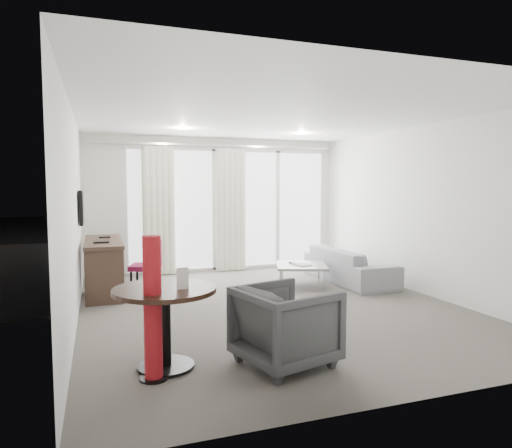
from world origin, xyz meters
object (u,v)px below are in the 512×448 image
object	(u,v)px
tub_armchair	(286,325)
sofa	(349,265)
rattan_chair_b	(263,239)
coffee_table	(301,275)
red_lamp	(153,308)
rattan_chair_a	(260,239)
desk	(104,266)
round_table	(165,328)
desk_chair	(145,268)

from	to	relation	value
tub_armchair	sofa	size ratio (longest dim) A/B	0.41
rattan_chair_b	coffee_table	bearing A→B (deg)	-104.22
red_lamp	coffee_table	world-z (taller)	red_lamp
rattan_chair_b	rattan_chair_a	bearing A→B (deg)	-120.98
desk	coffee_table	size ratio (longest dim) A/B	2.16
round_table	sofa	bearing A→B (deg)	38.01
desk	desk_chair	distance (m)	0.69
desk	rattan_chair_a	xyz separation A→B (m)	(3.48, 2.46, 0.02)
tub_armchair	sofa	bearing A→B (deg)	-54.03
desk_chair	round_table	size ratio (longest dim) A/B	0.89
red_lamp	coffee_table	size ratio (longest dim) A/B	1.53
desk	coffee_table	bearing A→B (deg)	-11.28
sofa	rattan_chair_a	xyz separation A→B (m)	(-0.58, 3.01, 0.14)
round_table	rattan_chair_b	world-z (taller)	rattan_chair_b
desk_chair	coffee_table	size ratio (longest dim) A/B	1.02
round_table	rattan_chair_a	world-z (taller)	rattan_chair_a
coffee_table	rattan_chair_b	world-z (taller)	rattan_chair_b
desk_chair	red_lamp	size ratio (longest dim) A/B	0.67
coffee_table	sofa	bearing A→B (deg)	4.38
sofa	rattan_chair_b	xyz separation A→B (m)	(-0.31, 3.54, 0.09)
coffee_table	round_table	bearing A→B (deg)	-133.94
red_lamp	rattan_chair_a	bearing A→B (deg)	62.55
red_lamp	rattan_chair_b	xyz separation A→B (m)	(3.40, 6.55, -0.24)
round_table	coffee_table	size ratio (longest dim) A/B	1.15
rattan_chair_a	coffee_table	bearing A→B (deg)	-96.11
rattan_chair_a	red_lamp	bearing A→B (deg)	-116.67
desk_chair	rattan_chair_a	distance (m)	4.02
red_lamp	desk	bearing A→B (deg)	95.63
round_table	rattan_chair_b	distance (m)	7.12
round_table	red_lamp	xyz separation A→B (m)	(-0.13, -0.22, 0.25)
red_lamp	rattan_chair_b	bearing A→B (deg)	62.60
desk_chair	red_lamp	distance (m)	3.23
round_table	sofa	size ratio (longest dim) A/B	0.46
round_table	sofa	xyz separation A→B (m)	(3.57, 2.79, -0.08)
desk	desk_chair	xyz separation A→B (m)	(0.60, -0.34, 0.00)
desk_chair	desk	bearing A→B (deg)	169.78
tub_armchair	rattan_chair_b	distance (m)	6.98
coffee_table	rattan_chair_a	distance (m)	3.12
round_table	tub_armchair	distance (m)	1.11
rattan_chair_a	rattan_chair_b	distance (m)	0.59
rattan_chair_a	rattan_chair_b	bearing A→B (deg)	63.98
coffee_table	desk_chair	bearing A→B (deg)	173.66
round_table	rattan_chair_a	xyz separation A→B (m)	(2.99, 5.80, 0.06)
desk	round_table	world-z (taller)	desk
tub_armchair	rattan_chair_a	distance (m)	6.39
desk	red_lamp	xyz separation A→B (m)	(0.35, -3.56, 0.21)
round_table	red_lamp	world-z (taller)	red_lamp
desk	coffee_table	xyz separation A→B (m)	(3.11, -0.62, -0.23)
desk	sofa	world-z (taller)	desk
round_table	tub_armchair	bearing A→B (deg)	-15.21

